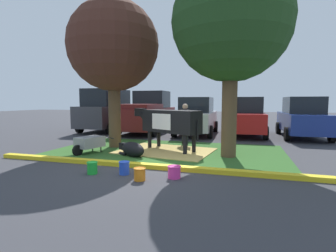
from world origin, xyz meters
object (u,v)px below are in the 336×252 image
Objects in this scene: person_handler at (185,123)px; suv_dark_grey at (107,110)px; pickup_truck_maroon at (147,113)px; cow_holstein at (169,121)px; bucket_green at (92,168)px; sedan_blue at (302,118)px; wheelbarrow at (89,142)px; shade_tree_right at (231,23)px; sedan_red at (246,117)px; calf_lying at (132,149)px; hatchback_white at (197,116)px; shade_tree_left at (113,46)px; bucket_pink at (174,172)px; bucket_blue at (124,168)px; bucket_orange at (140,174)px.

suv_dark_grey is at bearing 146.88° from person_handler.
cow_holstein is at bearing -61.61° from pickup_truck_maroon.
sedan_blue is at bearing 53.54° from bucket_green.
pickup_truck_maroon is at bearing 92.61° from wheelbarrow.
sedan_blue is at bearing 60.19° from shade_tree_right.
wheelbarrow is at bearing -170.54° from shade_tree_right.
wheelbarrow is 7.12m from suv_dark_grey.
sedan_red is at bearing 0.54° from pickup_truck_maroon.
calf_lying is 6.81m from pickup_truck_maroon.
cow_holstein is 2.89m from wheelbarrow.
hatchback_white is at bearing -177.54° from sedan_blue.
pickup_truck_maroon is 1.23× the size of hatchback_white.
wheelbarrow is 0.36× the size of hatchback_white.
bucket_green is 0.07× the size of hatchback_white.
shade_tree_left reaches higher than sedan_blue.
cow_holstein is 5.86m from pickup_truck_maroon.
hatchback_white is (0.16, 4.93, -0.09)m from cow_holstein.
calf_lying is at bearing 87.22° from bucket_green.
suv_dark_grey reaches higher than wheelbarrow.
shade_tree_left is 1.28× the size of sedan_blue.
sedan_red is at bearing 67.06° from bucket_green.
wheelbarrow is 4.97× the size of bucket_pink.
sedan_red is (2.90, 8.52, 0.82)m from bucket_blue.
person_handler reaches higher than wheelbarrow.
shade_tree_right is 5.04m from bucket_pink.
bucket_green is 0.07× the size of sedan_blue.
person_handler is at bearing 67.03° from calf_lying.
calf_lying is (-0.86, -1.33, -0.83)m from cow_holstein.
wheelbarrow is 3.72m from bucket_orange.
sedan_red is (2.72, 5.20, -0.09)m from cow_holstein.
bucket_green is 9.77m from suv_dark_grey.
hatchback_white reaches higher than bucket_blue.
hatchback_white is (2.94, -0.22, -0.13)m from pickup_truck_maroon.
bucket_green is at bearing -136.55° from shade_tree_right.
sedan_blue is (10.83, 0.02, -0.29)m from suv_dark_grey.
person_handler reaches higher than cow_holstein.
shade_tree_right is 5.95m from bucket_green.
person_handler is at bearing 134.08° from shade_tree_right.
shade_tree_right is 6.66m from hatchback_white.
bucket_green is at bearing 173.03° from bucket_orange.
bucket_orange is 0.05× the size of pickup_truck_maroon.
cow_holstein is at bearing 56.97° from calf_lying.
shade_tree_right reaches higher than bucket_blue.
wheelbarrow is (-4.66, -0.78, -3.85)m from shade_tree_right.
shade_tree_right is 9.91m from suv_dark_grey.
bucket_pink is at bearing -45.02° from calf_lying.
calf_lying is (1.36, -1.41, -3.65)m from shade_tree_left.
cow_holstein is 9.66× the size of bucket_green.
cow_holstein is 5.87m from sedan_red.
wheelbarrow reaches higher than bucket_pink.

